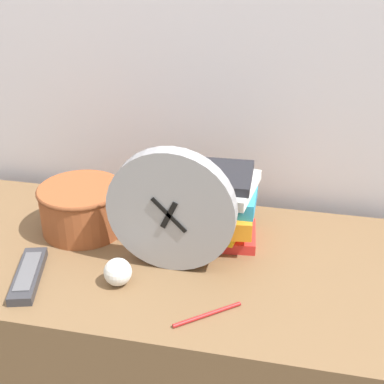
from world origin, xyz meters
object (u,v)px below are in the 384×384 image
at_px(tv_remote, 28,275).
at_px(pen, 207,315).
at_px(basket, 82,207).
at_px(crumpled_paper_ball, 118,272).
at_px(book_stack, 208,204).
at_px(desk_clock, 171,211).

height_order(tv_remote, pen, tv_remote).
relative_size(basket, crumpled_paper_ball, 3.52).
relative_size(book_stack, crumpled_paper_ball, 4.30).
relative_size(desk_clock, book_stack, 1.09).
relative_size(book_stack, tv_remote, 1.34).
bearing_deg(tv_remote, book_stack, 35.26).
height_order(desk_clock, tv_remote, desk_clock).
height_order(tv_remote, crumpled_paper_ball, crumpled_paper_ball).
bearing_deg(crumpled_paper_ball, book_stack, 55.25).
relative_size(desk_clock, tv_remote, 1.46).
xyz_separation_m(basket, crumpled_paper_ball, (0.16, -0.20, -0.03)).
bearing_deg(basket, book_stack, 4.53).
xyz_separation_m(basket, tv_remote, (-0.04, -0.22, -0.05)).
xyz_separation_m(book_stack, pen, (0.05, -0.29, -0.09)).
relative_size(book_stack, basket, 1.22).
distance_m(desk_clock, tv_remote, 0.34).
distance_m(crumpled_paper_ball, pen, 0.22).
relative_size(desk_clock, crumpled_paper_ball, 4.69).
distance_m(tv_remote, crumpled_paper_ball, 0.20).
height_order(book_stack, pen, book_stack).
relative_size(basket, pen, 1.74).
xyz_separation_m(desk_clock, tv_remote, (-0.29, -0.12, -0.13)).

